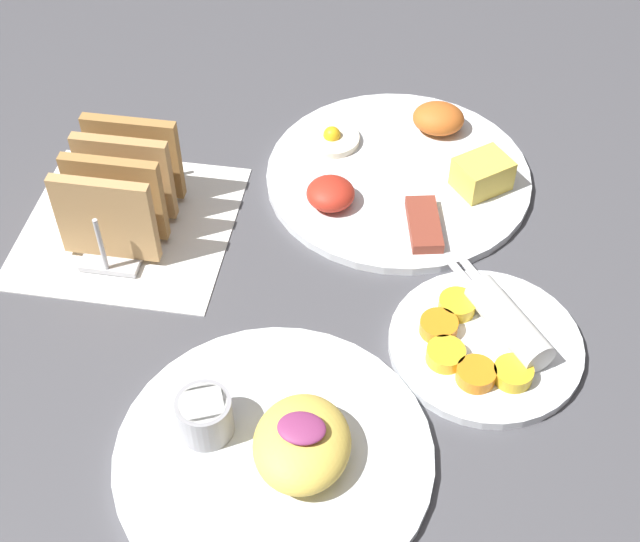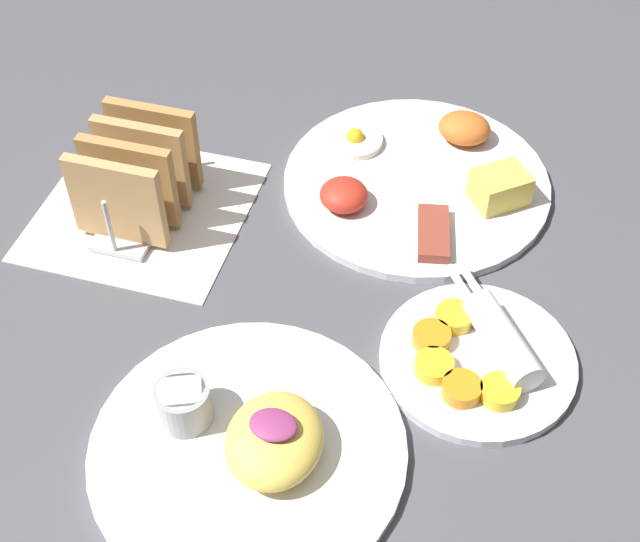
% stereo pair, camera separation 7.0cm
% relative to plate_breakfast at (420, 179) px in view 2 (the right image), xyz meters
% --- Properties ---
extents(ground_plane, '(3.00, 3.00, 0.00)m').
position_rel_plate_breakfast_xyz_m(ground_plane, '(-0.09, -0.22, -0.01)').
color(ground_plane, '#47474C').
extents(napkin_flat, '(0.22, 0.22, 0.00)m').
position_rel_plate_breakfast_xyz_m(napkin_flat, '(-0.28, -0.12, -0.01)').
color(napkin_flat, white).
rests_on(napkin_flat, ground_plane).
extents(plate_breakfast, '(0.30, 0.30, 0.05)m').
position_rel_plate_breakfast_xyz_m(plate_breakfast, '(0.00, 0.00, 0.00)').
color(plate_breakfast, white).
rests_on(plate_breakfast, ground_plane).
extents(plate_condiments, '(0.18, 0.19, 0.04)m').
position_rel_plate_breakfast_xyz_m(plate_condiments, '(0.10, -0.23, 0.00)').
color(plate_condiments, white).
rests_on(plate_condiments, ground_plane).
extents(plate_foreground, '(0.27, 0.27, 0.06)m').
position_rel_plate_breakfast_xyz_m(plate_foreground, '(-0.07, -0.37, 0.00)').
color(plate_foreground, white).
rests_on(plate_foreground, ground_plane).
extents(toast_rack, '(0.10, 0.15, 0.10)m').
position_rel_plate_breakfast_xyz_m(toast_rack, '(-0.28, -0.12, 0.04)').
color(toast_rack, '#B7B7BC').
rests_on(toast_rack, ground_plane).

